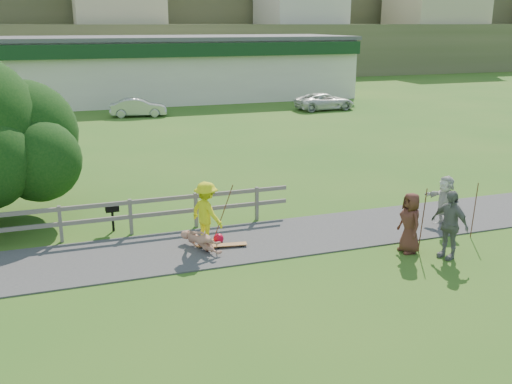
# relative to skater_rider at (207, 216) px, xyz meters

# --- Properties ---
(ground) EXTENTS (260.00, 260.00, 0.00)m
(ground) POSITION_rel_skater_rider_xyz_m (0.08, -1.63, -0.90)
(ground) COLOR #2D621C
(ground) RESTS_ON ground
(path) EXTENTS (34.00, 3.00, 0.04)m
(path) POSITION_rel_skater_rider_xyz_m (0.08, -0.13, -0.88)
(path) COLOR #343537
(path) RESTS_ON ground
(fence) EXTENTS (15.05, 0.10, 1.10)m
(fence) POSITION_rel_skater_rider_xyz_m (-4.54, 1.67, -0.18)
(fence) COLOR #635E57
(fence) RESTS_ON ground
(strip_mall) EXTENTS (32.50, 10.75, 5.10)m
(strip_mall) POSITION_rel_skater_rider_xyz_m (4.08, 33.31, 1.68)
(strip_mall) COLOR beige
(strip_mall) RESTS_ON ground
(skater_rider) EXTENTS (1.13, 1.34, 1.79)m
(skater_rider) POSITION_rel_skater_rider_xyz_m (0.00, 0.00, 0.00)
(skater_rider) COLOR yellow
(skater_rider) RESTS_ON ground
(skater_fallen) EXTENTS (1.56, 0.97, 0.56)m
(skater_fallen) POSITION_rel_skater_rider_xyz_m (-0.24, -0.26, -0.62)
(skater_fallen) COLOR tan
(skater_fallen) RESTS_ON ground
(spectator_b) EXTENTS (0.79, 1.20, 1.89)m
(spectator_b) POSITION_rel_skater_rider_xyz_m (5.96, -2.90, 0.05)
(spectator_b) COLOR slate
(spectator_b) RESTS_ON ground
(spectator_c) EXTENTS (0.55, 0.84, 1.71)m
(spectator_c) POSITION_rel_skater_rider_xyz_m (5.18, -2.23, -0.04)
(spectator_c) COLOR #532921
(spectator_c) RESTS_ON ground
(spectator_d) EXTENTS (0.55, 1.54, 1.64)m
(spectator_d) POSITION_rel_skater_rider_xyz_m (7.39, -0.80, -0.08)
(spectator_d) COLOR beige
(spectator_d) RESTS_ON ground
(car_silver) EXTENTS (3.92, 1.85, 1.24)m
(car_silver) POSITION_rel_skater_rider_xyz_m (1.39, 24.44, -0.28)
(car_silver) COLOR #ADADB5
(car_silver) RESTS_ON ground
(car_white) EXTENTS (4.47, 2.21, 1.22)m
(car_white) POSITION_rel_skater_rider_xyz_m (14.77, 23.19, -0.29)
(car_white) COLOR silver
(car_white) RESTS_ON ground
(bbq) EXTENTS (0.40, 0.31, 0.86)m
(bbq) POSITION_rel_skater_rider_xyz_m (-2.42, 2.11, -0.47)
(bbq) COLOR black
(bbq) RESTS_ON ground
(longboard_rider) EXTENTS (0.79, 0.55, 0.09)m
(longboard_rider) POSITION_rel_skater_rider_xyz_m (0.00, 0.00, -0.85)
(longboard_rider) COLOR brown
(longboard_rider) RESTS_ON ground
(longboard_fallen) EXTENTS (1.00, 0.38, 0.11)m
(longboard_fallen) POSITION_rel_skater_rider_xyz_m (0.56, -0.36, -0.84)
(longboard_fallen) COLOR brown
(longboard_fallen) RESTS_ON ground
(helmet) EXTENTS (0.30, 0.30, 0.30)m
(helmet) POSITION_rel_skater_rider_xyz_m (0.36, 0.09, -0.75)
(helmet) COLOR red
(helmet) RESTS_ON ground
(pole_rider) EXTENTS (0.03, 0.03, 1.73)m
(pole_rider) POSITION_rel_skater_rider_xyz_m (0.60, 0.40, -0.03)
(pole_rider) COLOR brown
(pole_rider) RESTS_ON ground
(pole_spec_left) EXTENTS (0.03, 0.03, 1.81)m
(pole_spec_left) POSITION_rel_skater_rider_xyz_m (5.55, -2.29, 0.01)
(pole_spec_left) COLOR brown
(pole_spec_left) RESTS_ON ground
(pole_spec_right) EXTENTS (0.03, 0.03, 1.68)m
(pole_spec_right) POSITION_rel_skater_rider_xyz_m (7.61, -1.88, -0.06)
(pole_spec_right) COLOR brown
(pole_spec_right) RESTS_ON ground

